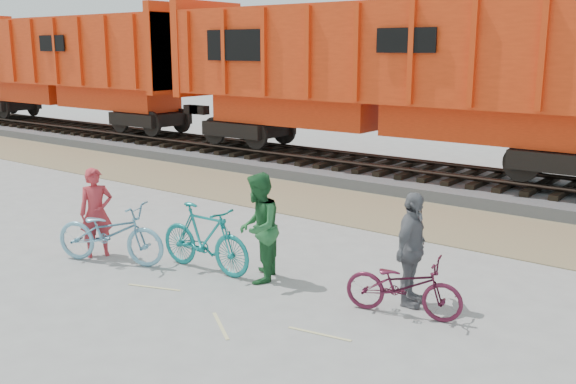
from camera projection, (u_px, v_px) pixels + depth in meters
The scene contains 12 objects.
ground at pixel (236, 287), 10.02m from camera, with size 120.00×120.00×0.00m, color #9E9E99.
gravel_strip at pixel (402, 216), 14.27m from camera, with size 120.00×3.00×0.02m, color #8B7E56.
ballast_bed at pixel (464, 184), 16.95m from camera, with size 120.00×4.00×0.30m, color slate.
track at pixel (465, 172), 16.88m from camera, with size 120.00×2.60×0.24m.
hopper_car_left at pixel (68, 64), 26.71m from camera, with size 14.00×3.13×4.65m.
hopper_car_center at pixel (386, 72), 17.79m from camera, with size 14.00×3.13×4.65m.
bicycle_blue at pixel (110, 233), 11.06m from camera, with size 0.71×2.04×1.07m, color #71ADC7.
bicycle_teal at pixel (205, 238), 10.64m from camera, with size 0.53×1.89×1.14m, color #147C7A.
bicycle_maroon at pixel (403, 286), 8.88m from camera, with size 0.57×1.65×0.87m, color #52162C.
person_solo at pixel (96, 213), 11.38m from camera, with size 0.58×0.38×1.60m, color #B22D33.
person_man at pixel (258, 228), 10.13m from camera, with size 0.85×0.66×1.75m, color #266733.
person_woman at pixel (411, 250), 9.17m from camera, with size 0.98×0.41×1.67m, color slate.
Camera 1 is at (6.40, -7.00, 3.65)m, focal length 40.00 mm.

